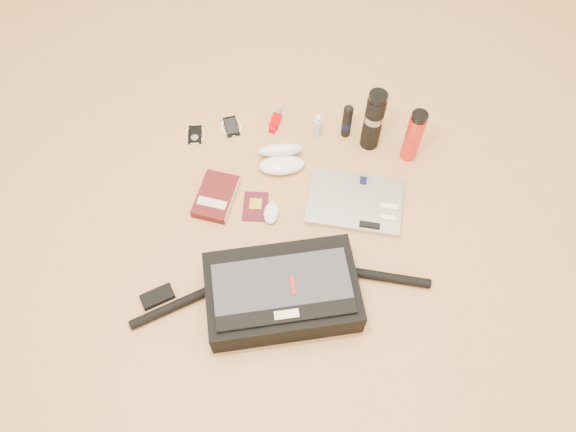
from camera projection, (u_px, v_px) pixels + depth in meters
The scene contains 14 objects.
ground at pixel (294, 233), 2.07m from camera, with size 4.00×4.00×0.00m, color tan.
messenger_bag at pixel (281, 292), 1.88m from camera, with size 1.01×0.44×0.14m.
laptop at pixel (355, 202), 2.12m from camera, with size 0.36×0.26×0.03m.
book at pixel (216, 197), 2.13m from camera, with size 0.16×0.22×0.04m.
passport at pixel (255, 206), 2.12m from camera, with size 0.10×0.14×0.01m.
mouse at pixel (271, 213), 2.09m from camera, with size 0.06×0.10×0.03m.
sunglasses_case at pixel (281, 158), 2.19m from camera, with size 0.21×0.19×0.10m.
ipod at pixel (195, 135), 2.29m from camera, with size 0.09×0.10×0.01m.
phone at pixel (231, 126), 2.31m from camera, with size 0.11×0.11×0.01m.
inhaler at pixel (276, 120), 2.31m from camera, with size 0.04×0.12×0.03m.
spray_bottle at pixel (317, 127), 2.25m from camera, with size 0.04×0.04×0.12m.
aerosol_can at pixel (347, 121), 2.23m from camera, with size 0.04×0.04×0.17m.
thermos_black at pixel (373, 120), 2.15m from camera, with size 0.08×0.08×0.29m.
thermos_red at pixel (414, 136), 2.14m from camera, with size 0.07×0.07×0.25m.
Camera 1 is at (0.11, -0.96, 1.83)m, focal length 35.00 mm.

